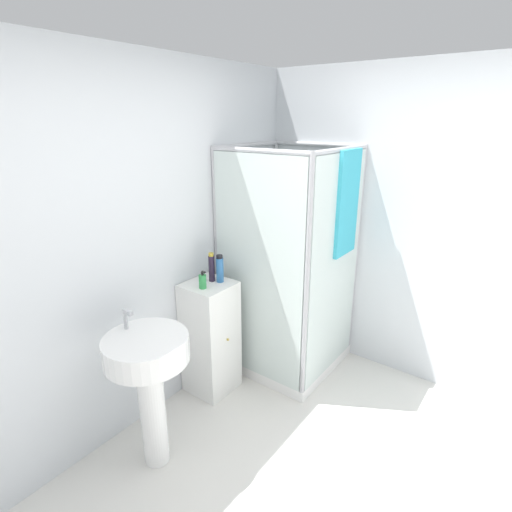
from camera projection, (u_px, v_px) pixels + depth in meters
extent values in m
cube|color=silver|center=(127.00, 255.00, 2.60)|extent=(6.40, 0.06, 2.50)
cube|color=silver|center=(465.00, 240.00, 2.92)|extent=(0.06, 6.40, 2.50)
cube|color=white|center=(285.00, 354.00, 3.66)|extent=(0.88, 0.88, 0.09)
cylinder|color=#B2B2B7|center=(275.00, 241.00, 3.92)|extent=(0.04, 0.04, 1.90)
cylinder|color=#B2B2B7|center=(217.00, 265.00, 3.28)|extent=(0.04, 0.04, 1.90)
cylinder|color=#B2B2B7|center=(355.00, 258.00, 3.44)|extent=(0.04, 0.04, 1.90)
cylinder|color=#B2B2B7|center=(306.00, 290.00, 2.81)|extent=(0.04, 0.04, 1.90)
cylinder|color=#B2B2B7|center=(342.00, 150.00, 2.82)|extent=(0.84, 0.04, 0.04)
cylinder|color=#B2B2B7|center=(248.00, 145.00, 3.29)|extent=(0.84, 0.04, 0.04)
cylinder|color=#B2B2B7|center=(259.00, 151.00, 2.74)|extent=(0.04, 0.84, 0.04)
cylinder|color=#B2B2B7|center=(318.00, 144.00, 3.37)|extent=(0.04, 0.84, 0.04)
cube|color=silver|center=(335.00, 269.00, 3.11)|extent=(0.81, 0.01, 1.77)
cube|color=silver|center=(257.00, 274.00, 3.02)|extent=(0.01, 0.81, 1.77)
cylinder|color=#B7BABF|center=(268.00, 262.00, 3.78)|extent=(0.02, 0.02, 1.43)
cylinder|color=#B7BABF|center=(273.00, 185.00, 3.51)|extent=(0.07, 0.07, 0.04)
cube|color=#38ADC6|center=(348.00, 204.00, 3.00)|extent=(0.33, 0.03, 0.80)
cube|color=white|center=(210.00, 337.00, 3.14)|extent=(0.35, 0.34, 0.92)
sphere|color=gold|center=(228.00, 340.00, 3.02)|extent=(0.02, 0.02, 0.02)
cylinder|color=white|center=(153.00, 412.00, 2.47)|extent=(0.16, 0.16, 0.75)
cylinder|color=white|center=(146.00, 349.00, 2.32)|extent=(0.50, 0.50, 0.15)
cylinder|color=#B7BABF|center=(125.00, 319.00, 2.37)|extent=(0.02, 0.02, 0.13)
cube|color=#B7BABF|center=(128.00, 312.00, 2.34)|extent=(0.02, 0.07, 0.02)
cylinder|color=green|center=(203.00, 282.00, 2.89)|extent=(0.05, 0.05, 0.10)
cylinder|color=black|center=(202.00, 274.00, 2.87)|extent=(0.02, 0.02, 0.02)
cube|color=black|center=(204.00, 272.00, 2.86)|extent=(0.01, 0.03, 0.01)
cylinder|color=#281E33|center=(212.00, 269.00, 3.01)|extent=(0.05, 0.05, 0.20)
cylinder|color=gold|center=(211.00, 255.00, 2.97)|extent=(0.04, 0.04, 0.02)
cylinder|color=#2D66A3|center=(220.00, 270.00, 3.00)|extent=(0.06, 0.06, 0.19)
cylinder|color=black|center=(219.00, 257.00, 2.96)|extent=(0.05, 0.05, 0.02)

